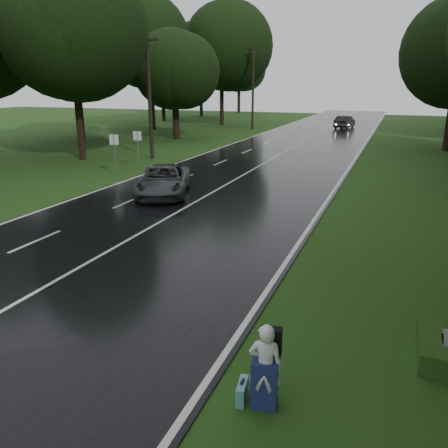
{
  "coord_description": "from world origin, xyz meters",
  "views": [
    {
      "loc": [
        8.68,
        -9.6,
        5.4
      ],
      "look_at": [
        3.75,
        3.19,
        1.1
      ],
      "focal_mm": 35.9,
      "sensor_mm": 36.0,
      "label": 1
    }
  ],
  "objects": [
    {
      "name": "tree_left_d",
      "position": [
        -13.23,
        17.8,
        0.0
      ],
      "size": [
        10.22,
        10.22,
        15.97
      ],
      "primitive_type": null,
      "color": "black",
      "rests_on": "ground"
    },
    {
      "name": "lane_center",
      "position": [
        0.0,
        20.0,
        0.04
      ],
      "size": [
        0.12,
        140.0,
        0.01
      ],
      "primitive_type": "cube",
      "color": "silver",
      "rests_on": "road"
    },
    {
      "name": "road",
      "position": [
        0.0,
        20.0,
        0.02
      ],
      "size": [
        12.0,
        140.0,
        0.04
      ],
      "primitive_type": "cube",
      "color": "black",
      "rests_on": "ground"
    },
    {
      "name": "utility_pole_mid",
      "position": [
        -8.5,
        19.91,
        0.0
      ],
      "size": [
        1.8,
        0.28,
        9.26
      ],
      "primitive_type": null,
      "color": "black",
      "rests_on": "ground"
    },
    {
      "name": "tree_left_e",
      "position": [
        -12.65,
        32.09,
        0.0
      ],
      "size": [
        7.4,
        7.4,
        11.57
      ],
      "primitive_type": null,
      "color": "black",
      "rests_on": "ground"
    },
    {
      "name": "tree_right_e",
      "position": [
        12.53,
        32.61,
        0.0
      ],
      "size": [
        8.62,
        8.62,
        13.46
      ],
      "primitive_type": null,
      "color": "black",
      "rests_on": "ground"
    },
    {
      "name": "tree_left_f",
      "position": [
        -14.35,
        49.27,
        0.0
      ],
      "size": [
        11.19,
        11.19,
        17.49
      ],
      "primitive_type": null,
      "color": "black",
      "rests_on": "ground"
    },
    {
      "name": "grey_car",
      "position": [
        -2.14,
        9.95,
        0.76
      ],
      "size": [
        4.14,
        5.73,
        1.45
      ],
      "primitive_type": "imported",
      "rotation": [
        0.0,
        0.0,
        0.37
      ],
      "color": "#434647",
      "rests_on": "road"
    },
    {
      "name": "road_sign_a",
      "position": [
        -7.2,
        13.24,
        0.0
      ],
      "size": [
        0.6,
        0.1,
        2.52
      ],
      "primitive_type": null,
      "color": "white",
      "rests_on": "ground"
    },
    {
      "name": "far_car",
      "position": [
        2.11,
        49.92,
        0.8
      ],
      "size": [
        2.23,
        4.81,
        1.53
      ],
      "primitive_type": "imported",
      "rotation": [
        0.0,
        0.0,
        3.01
      ],
      "color": "black",
      "rests_on": "road"
    },
    {
      "name": "road_sign_b",
      "position": [
        -7.2,
        15.87,
        0.0
      ],
      "size": [
        0.59,
        0.1,
        2.48
      ],
      "primitive_type": null,
      "color": "white",
      "rests_on": "ground"
    },
    {
      "name": "suitcase",
      "position": [
        6.57,
        -3.24,
        0.18
      ],
      "size": [
        0.22,
        0.52,
        0.36
      ],
      "primitive_type": "cube",
      "rotation": [
        0.0,
        0.0,
        0.14
      ],
      "color": "teal",
      "rests_on": "ground"
    },
    {
      "name": "ground",
      "position": [
        0.0,
        0.0,
        0.0
      ],
      "size": [
        160.0,
        160.0,
        0.0
      ],
      "primitive_type": "plane",
      "color": "#204414",
      "rests_on": "ground"
    },
    {
      "name": "utility_pole_far",
      "position": [
        -8.5,
        44.73,
        0.0
      ],
      "size": [
        1.8,
        0.28,
        9.96
      ],
      "primitive_type": null,
      "color": "black",
      "rests_on": "ground"
    },
    {
      "name": "hitchhiker",
      "position": [
        6.99,
        -3.23,
        0.75
      ],
      "size": [
        0.63,
        0.58,
        1.61
      ],
      "color": "silver",
      "rests_on": "ground"
    }
  ]
}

